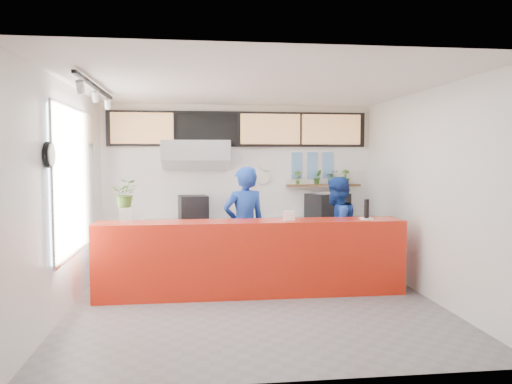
% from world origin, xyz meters
% --- Properties ---
extents(floor, '(5.00, 5.00, 0.00)m').
position_xyz_m(floor, '(0.00, 0.00, 0.00)').
color(floor, slate).
rests_on(floor, ground).
extents(ceiling, '(5.00, 5.00, 0.00)m').
position_xyz_m(ceiling, '(0.00, 0.00, 3.00)').
color(ceiling, silver).
extents(wall_back, '(5.00, 0.00, 5.00)m').
position_xyz_m(wall_back, '(0.00, 2.50, 1.50)').
color(wall_back, white).
rests_on(wall_back, ground).
extents(wall_left, '(0.00, 5.00, 5.00)m').
position_xyz_m(wall_left, '(-2.50, 0.00, 1.50)').
color(wall_left, white).
rests_on(wall_left, ground).
extents(wall_right, '(0.00, 5.00, 5.00)m').
position_xyz_m(wall_right, '(2.50, 0.00, 1.50)').
color(wall_right, white).
rests_on(wall_right, ground).
extents(service_counter, '(4.50, 0.60, 1.10)m').
position_xyz_m(service_counter, '(0.00, 0.40, 0.55)').
color(service_counter, red).
rests_on(service_counter, ground).
extents(cream_band, '(5.00, 0.02, 0.80)m').
position_xyz_m(cream_band, '(0.00, 2.49, 2.60)').
color(cream_band, beige).
rests_on(cream_band, wall_back).
extents(prep_bench, '(1.80, 0.60, 0.90)m').
position_xyz_m(prep_bench, '(-0.80, 2.20, 0.45)').
color(prep_bench, '#B2B5BA').
rests_on(prep_bench, ground).
extents(panini_oven, '(0.56, 0.56, 0.44)m').
position_xyz_m(panini_oven, '(-0.85, 2.20, 1.12)').
color(panini_oven, black).
rests_on(panini_oven, prep_bench).
extents(extraction_hood, '(1.20, 0.70, 0.35)m').
position_xyz_m(extraction_hood, '(-0.80, 2.15, 2.15)').
color(extraction_hood, '#B2B5BA').
rests_on(extraction_hood, ceiling).
extents(hood_lip, '(1.20, 0.69, 0.31)m').
position_xyz_m(hood_lip, '(-0.80, 2.15, 1.95)').
color(hood_lip, '#B2B5BA').
rests_on(hood_lip, ceiling).
extents(right_bench, '(1.80, 0.60, 0.90)m').
position_xyz_m(right_bench, '(1.50, 2.20, 0.45)').
color(right_bench, '#B2B5BA').
rests_on(right_bench, ground).
extents(espresso_machine, '(0.86, 0.76, 0.46)m').
position_xyz_m(espresso_machine, '(1.63, 2.20, 1.13)').
color(espresso_machine, black).
rests_on(espresso_machine, right_bench).
extents(espresso_tray, '(0.56, 0.39, 0.05)m').
position_xyz_m(espresso_tray, '(1.63, 2.20, 1.38)').
color(espresso_tray, '#B7BBBF').
rests_on(espresso_tray, espresso_machine).
extents(herb_shelf, '(1.40, 0.18, 0.04)m').
position_xyz_m(herb_shelf, '(1.60, 2.40, 1.50)').
color(herb_shelf, brown).
rests_on(herb_shelf, wall_back).
extents(menu_board_far_left, '(1.10, 0.10, 0.55)m').
position_xyz_m(menu_board_far_left, '(-1.75, 2.38, 2.55)').
color(menu_board_far_left, tan).
rests_on(menu_board_far_left, wall_back).
extents(menu_board_mid_left, '(1.10, 0.10, 0.55)m').
position_xyz_m(menu_board_mid_left, '(-0.59, 2.38, 2.55)').
color(menu_board_mid_left, black).
rests_on(menu_board_mid_left, wall_back).
extents(menu_board_mid_right, '(1.10, 0.10, 0.55)m').
position_xyz_m(menu_board_mid_right, '(0.57, 2.38, 2.55)').
color(menu_board_mid_right, tan).
rests_on(menu_board_mid_right, wall_back).
extents(menu_board_far_right, '(1.10, 0.10, 0.55)m').
position_xyz_m(menu_board_far_right, '(1.73, 2.38, 2.55)').
color(menu_board_far_right, tan).
rests_on(menu_board_far_right, wall_back).
extents(soffit, '(4.80, 0.04, 0.65)m').
position_xyz_m(soffit, '(0.00, 2.46, 2.55)').
color(soffit, black).
rests_on(soffit, wall_back).
extents(window_pane, '(0.04, 2.20, 1.90)m').
position_xyz_m(window_pane, '(-2.47, 0.30, 1.70)').
color(window_pane, silver).
rests_on(window_pane, wall_left).
extents(window_frame, '(0.03, 2.30, 2.00)m').
position_xyz_m(window_frame, '(-2.45, 0.30, 1.70)').
color(window_frame, '#B2B5BA').
rests_on(window_frame, wall_left).
extents(wall_clock_rim, '(0.05, 0.30, 0.30)m').
position_xyz_m(wall_clock_rim, '(-2.46, -0.90, 2.05)').
color(wall_clock_rim, black).
rests_on(wall_clock_rim, wall_left).
extents(wall_clock_face, '(0.02, 0.26, 0.26)m').
position_xyz_m(wall_clock_face, '(-2.43, -0.90, 2.05)').
color(wall_clock_face, white).
rests_on(wall_clock_face, wall_left).
extents(track_rail, '(0.05, 2.40, 0.04)m').
position_xyz_m(track_rail, '(-2.10, 0.00, 2.94)').
color(track_rail, black).
rests_on(track_rail, ceiling).
extents(dec_plate_a, '(0.24, 0.03, 0.24)m').
position_xyz_m(dec_plate_a, '(0.15, 2.47, 1.75)').
color(dec_plate_a, silver).
rests_on(dec_plate_a, wall_back).
extents(dec_plate_b, '(0.24, 0.03, 0.24)m').
position_xyz_m(dec_plate_b, '(0.45, 2.47, 1.65)').
color(dec_plate_b, silver).
rests_on(dec_plate_b, wall_back).
extents(dec_plate_c, '(0.24, 0.03, 0.24)m').
position_xyz_m(dec_plate_c, '(0.15, 2.47, 1.45)').
color(dec_plate_c, silver).
rests_on(dec_plate_c, wall_back).
extents(dec_plate_d, '(0.24, 0.03, 0.24)m').
position_xyz_m(dec_plate_d, '(0.50, 2.47, 1.90)').
color(dec_plate_d, silver).
rests_on(dec_plate_d, wall_back).
extents(photo_frame_a, '(0.20, 0.02, 0.25)m').
position_xyz_m(photo_frame_a, '(1.10, 2.48, 2.00)').
color(photo_frame_a, '#598CBF').
rests_on(photo_frame_a, wall_back).
extents(photo_frame_b, '(0.20, 0.02, 0.25)m').
position_xyz_m(photo_frame_b, '(1.40, 2.48, 2.00)').
color(photo_frame_b, '#598CBF').
rests_on(photo_frame_b, wall_back).
extents(photo_frame_c, '(0.20, 0.02, 0.25)m').
position_xyz_m(photo_frame_c, '(1.70, 2.48, 2.00)').
color(photo_frame_c, '#598CBF').
rests_on(photo_frame_c, wall_back).
extents(photo_frame_d, '(0.20, 0.02, 0.25)m').
position_xyz_m(photo_frame_d, '(1.10, 2.48, 1.75)').
color(photo_frame_d, '#598CBF').
rests_on(photo_frame_d, wall_back).
extents(photo_frame_e, '(0.20, 0.02, 0.25)m').
position_xyz_m(photo_frame_e, '(1.40, 2.48, 1.75)').
color(photo_frame_e, '#598CBF').
rests_on(photo_frame_e, wall_back).
extents(photo_frame_f, '(0.20, 0.02, 0.25)m').
position_xyz_m(photo_frame_f, '(1.70, 2.48, 1.75)').
color(photo_frame_f, '#598CBF').
rests_on(photo_frame_f, wall_back).
extents(staff_center, '(0.78, 0.62, 1.89)m').
position_xyz_m(staff_center, '(-0.06, 0.92, 0.94)').
color(staff_center, navy).
rests_on(staff_center, ground).
extents(staff_right, '(1.06, 1.03, 1.72)m').
position_xyz_m(staff_right, '(1.44, 0.98, 0.86)').
color(staff_right, navy).
rests_on(staff_right, ground).
extents(herb_a, '(0.16, 0.13, 0.27)m').
position_xyz_m(herb_a, '(1.10, 2.40, 1.65)').
color(herb_a, '#3B6824').
rests_on(herb_a, herb_shelf).
extents(herb_b, '(0.17, 0.14, 0.28)m').
position_xyz_m(herb_b, '(1.48, 2.40, 1.66)').
color(herb_b, '#3B6824').
rests_on(herb_b, herb_shelf).
extents(herb_c, '(0.26, 0.23, 0.26)m').
position_xyz_m(herb_c, '(1.77, 2.40, 1.65)').
color(herb_c, '#3B6824').
rests_on(herb_c, herb_shelf).
extents(herb_d, '(0.18, 0.16, 0.28)m').
position_xyz_m(herb_d, '(2.03, 2.40, 1.66)').
color(herb_d, '#3B6824').
rests_on(herb_d, herb_shelf).
extents(glass_vase, '(0.20, 0.20, 0.22)m').
position_xyz_m(glass_vase, '(-1.79, 0.39, 1.21)').
color(glass_vase, white).
rests_on(glass_vase, service_counter).
extents(basil_vase, '(0.37, 0.33, 0.40)m').
position_xyz_m(basil_vase, '(-1.79, 0.39, 1.52)').
color(basil_vase, '#3B6824').
rests_on(basil_vase, glass_vase).
extents(napkin_holder, '(0.16, 0.10, 0.14)m').
position_xyz_m(napkin_holder, '(0.55, 0.39, 1.17)').
color(napkin_holder, white).
rests_on(napkin_holder, service_counter).
extents(white_plate, '(0.26, 0.26, 0.02)m').
position_xyz_m(white_plate, '(1.73, 0.38, 1.11)').
color(white_plate, white).
rests_on(white_plate, service_counter).
extents(pepper_mill, '(0.07, 0.07, 0.29)m').
position_xyz_m(pepper_mill, '(1.73, 0.38, 1.26)').
color(pepper_mill, black).
rests_on(pepper_mill, white_plate).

